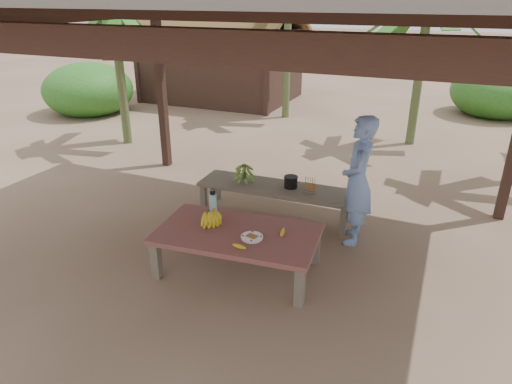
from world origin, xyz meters
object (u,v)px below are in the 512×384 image
at_px(ripe_banana_bunch, 209,216).
at_px(plate, 252,237).
at_px(water_flask, 213,203).
at_px(woman, 358,181).
at_px(cooking_pot, 291,182).
at_px(bench, 275,190).
at_px(work_table, 237,237).

xyz_separation_m(ripe_banana_bunch, plate, (0.61, -0.15, -0.07)).
height_order(water_flask, woman, woman).
bearing_deg(cooking_pot, water_flask, -114.05).
bearing_deg(ripe_banana_bunch, cooking_pot, 71.81).
bearing_deg(woman, cooking_pot, -118.29).
bearing_deg(water_flask, woman, 30.99).
relative_size(bench, woman, 1.34).
distance_m(work_table, cooking_pot, 1.56).
distance_m(bench, woman, 1.29).
relative_size(bench, plate, 9.12).
height_order(work_table, bench, work_table).
height_order(work_table, cooking_pot, cooking_pot).
bearing_deg(water_flask, cooking_pot, 65.95).
distance_m(ripe_banana_bunch, water_flask, 0.25).
distance_m(work_table, bench, 1.51).
bearing_deg(woman, ripe_banana_bunch, -61.35).
bearing_deg(plate, work_table, 158.39).
xyz_separation_m(ripe_banana_bunch, cooking_pot, (0.49, 1.49, -0.06)).
bearing_deg(plate, water_flask, 150.28).
height_order(work_table, water_flask, water_flask).
bearing_deg(work_table, cooking_pot, 81.08).
xyz_separation_m(bench, woman, (1.19, -0.28, 0.43)).
distance_m(bench, cooking_pot, 0.25).
xyz_separation_m(work_table, bench, (-0.12, 1.50, -0.04)).
bearing_deg(bench, work_table, -87.35).
xyz_separation_m(bench, ripe_banana_bunch, (-0.28, -1.44, 0.20)).
distance_m(ripe_banana_bunch, plate, 0.64).
height_order(work_table, plate, plate).
bearing_deg(cooking_pot, ripe_banana_bunch, -108.19).
height_order(plate, water_flask, water_flask).
xyz_separation_m(plate, water_flask, (-0.68, 0.39, 0.12)).
distance_m(cooking_pot, woman, 1.07).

